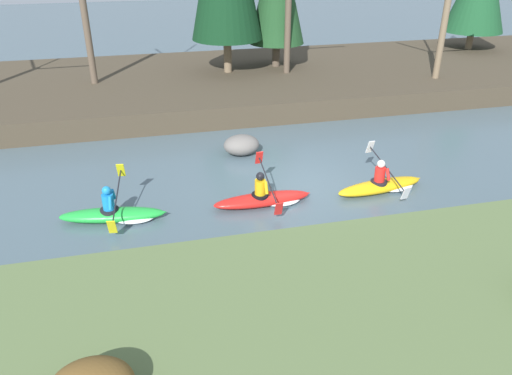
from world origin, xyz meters
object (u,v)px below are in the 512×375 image
kayaker_lead (383,185)px  kayaker_middle (266,198)px  kayaker_trailing (117,214)px  boulder_midstream (241,145)px

kayaker_lead → kayaker_middle: (-3.50, 0.01, 0.00)m
kayaker_trailing → boulder_midstream: (4.05, 3.45, 0.14)m
kayaker_middle → kayaker_trailing: (-3.99, 0.09, 0.00)m
kayaker_lead → boulder_midstream: kayaker_lead is taller
kayaker_lead → kayaker_trailing: (-7.49, 0.10, 0.00)m
kayaker_lead → kayaker_trailing: size_ratio=1.00×
kayaker_lead → boulder_midstream: size_ratio=2.32×
kayaker_middle → kayaker_trailing: size_ratio=0.99×
kayaker_trailing → boulder_midstream: 5.32m
boulder_midstream → kayaker_trailing: bearing=-139.6°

